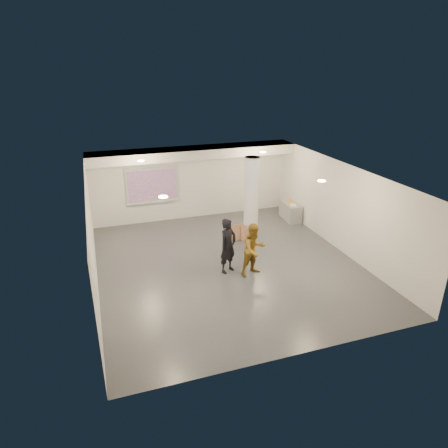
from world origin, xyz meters
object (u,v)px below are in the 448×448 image
object	(u,v)px
credenza	(290,211)
woman	(228,246)
column	(251,198)
man	(254,249)
projection_screen	(152,185)

from	to	relation	value
credenza	woman	size ratio (longest dim) A/B	0.70
column	man	world-z (taller)	column
column	credenza	world-z (taller)	column
man	projection_screen	bearing A→B (deg)	97.24
woman	projection_screen	bearing A→B (deg)	77.02
projection_screen	woman	xyz separation A→B (m)	(1.46, -4.85, -0.66)
column	credenza	xyz separation A→B (m)	(2.22, 1.14, -1.15)
projection_screen	woman	world-z (taller)	projection_screen
woman	man	distance (m)	0.79
credenza	man	world-z (taller)	man
credenza	man	distance (m)	4.92
column	credenza	bearing A→B (deg)	27.09
projection_screen	man	distance (m)	5.71
woman	man	bearing A→B (deg)	-59.86
projection_screen	woman	distance (m)	5.11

